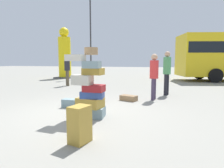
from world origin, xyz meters
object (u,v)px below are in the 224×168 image
at_px(suitcase_brown_right_side, 129,98).
at_px(lamp_post, 90,24).
at_px(suitcase_slate_white_trunk, 75,103).
at_px(person_passerby_in_red, 67,68).
at_px(suitcase_brown_left_side, 96,99).
at_px(suitcase_tan_foreground_far, 80,124).
at_px(yellow_dummy_statue, 65,56).
at_px(suitcase_tower, 90,90).
at_px(person_bearded_onlooker, 154,73).
at_px(person_tourist_with_camera, 167,69).

distance_m(suitcase_brown_right_side, lamp_post, 10.84).
distance_m(suitcase_slate_white_trunk, person_passerby_in_red, 5.35).
xyz_separation_m(suitcase_brown_left_side, suitcase_tan_foreground_far, (0.92, -3.14, 0.22)).
xyz_separation_m(person_passerby_in_red, yellow_dummy_statue, (-2.66, 4.39, 0.78)).
height_order(suitcase_tower, person_bearded_onlooker, suitcase_tower).
height_order(suitcase_tower, person_passerby_in_red, suitcase_tower).
relative_size(suitcase_brown_left_side, person_tourist_with_camera, 0.33).
bearing_deg(suitcase_slate_white_trunk, suitcase_tan_foreground_far, -64.72).
bearing_deg(suitcase_tan_foreground_far, suitcase_brown_right_side, 102.54).
height_order(suitcase_slate_white_trunk, suitcase_tan_foreground_far, suitcase_tan_foreground_far).
distance_m(suitcase_slate_white_trunk, person_tourist_with_camera, 4.03).
distance_m(person_passerby_in_red, lamp_post, 6.59).
bearing_deg(suitcase_brown_left_side, yellow_dummy_statue, 110.81).
distance_m(suitcase_slate_white_trunk, suitcase_brown_right_side, 1.95).
relative_size(suitcase_slate_white_trunk, suitcase_tan_foreground_far, 1.23).
xyz_separation_m(suitcase_brown_right_side, suitcase_tan_foreground_far, (-0.09, -3.67, 0.22)).
bearing_deg(lamp_post, suitcase_slate_white_trunk, -70.04).
relative_size(person_bearded_onlooker, lamp_post, 0.24).
relative_size(suitcase_tan_foreground_far, person_bearded_onlooker, 0.39).
bearing_deg(person_passerby_in_red, yellow_dummy_statue, 165.61).
relative_size(suitcase_slate_white_trunk, person_passerby_in_red, 0.46).
bearing_deg(suitcase_brown_right_side, person_tourist_with_camera, 69.85).
height_order(suitcase_brown_left_side, person_passerby_in_red, person_passerby_in_red).
bearing_deg(person_bearded_onlooker, lamp_post, -136.33).
bearing_deg(person_passerby_in_red, person_bearded_onlooker, 15.83).
height_order(suitcase_tower, lamp_post, lamp_post).
distance_m(suitcase_brown_right_side, yellow_dummy_statue, 10.17).
bearing_deg(person_bearded_onlooker, person_passerby_in_red, -109.92).
distance_m(suitcase_brown_left_side, yellow_dummy_statue, 9.95).
bearing_deg(suitcase_brown_right_side, suitcase_tower, -83.76).
distance_m(suitcase_tan_foreground_far, lamp_post, 13.84).
relative_size(yellow_dummy_statue, lamp_post, 0.59).
xyz_separation_m(suitcase_tan_foreground_far, yellow_dummy_statue, (-6.64, 11.11, 1.47)).
relative_size(suitcase_brown_right_side, yellow_dummy_statue, 0.14).
relative_size(suitcase_brown_right_side, lamp_post, 0.08).
height_order(suitcase_tower, yellow_dummy_statue, yellow_dummy_statue).
height_order(suitcase_slate_white_trunk, person_passerby_in_red, person_passerby_in_red).
xyz_separation_m(suitcase_brown_left_side, suitcase_brown_right_side, (1.01, 0.53, -0.00)).
xyz_separation_m(suitcase_brown_right_side, person_bearded_onlooker, (0.82, 0.38, 0.87)).
bearing_deg(suitcase_brown_left_side, lamp_post, 98.48).
height_order(person_tourist_with_camera, yellow_dummy_statue, yellow_dummy_statue).
bearing_deg(person_tourist_with_camera, person_bearded_onlooker, -0.22).
xyz_separation_m(suitcase_brown_right_side, yellow_dummy_statue, (-6.73, 7.44, 1.69)).
distance_m(suitcase_slate_white_trunk, suitcase_tan_foreground_far, 2.54).
bearing_deg(person_passerby_in_red, person_tourist_with_camera, 28.52).
relative_size(suitcase_brown_right_side, person_tourist_with_camera, 0.32).
height_order(suitcase_tower, person_tourist_with_camera, person_tourist_with_camera).
xyz_separation_m(suitcase_tower, yellow_dummy_statue, (-6.23, 9.69, 1.11)).
height_order(suitcase_tan_foreground_far, person_bearded_onlooker, person_bearded_onlooker).
relative_size(person_bearded_onlooker, person_passerby_in_red, 0.96).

